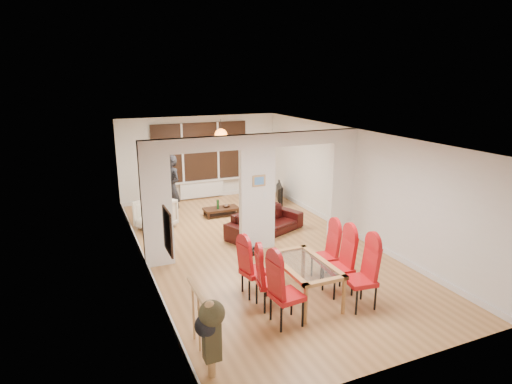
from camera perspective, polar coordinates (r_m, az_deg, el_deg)
floor at (r=9.82m, az=0.15°, el=-7.46°), size 5.00×9.00×0.01m
room_walls at (r=9.39m, az=0.16°, el=-0.13°), size 5.00×9.00×2.60m
divider_wall at (r=9.39m, az=0.16°, el=-0.13°), size 5.00×0.18×2.60m
bay_window_blinds at (r=13.44m, az=-7.43°, el=5.34°), size 3.00×0.08×1.80m
radiator at (r=13.66m, az=-7.21°, el=0.35°), size 1.40×0.08×0.50m
pendant_light at (r=12.35m, az=-4.70°, el=7.59°), size 0.36×0.36×0.36m
stair_newel at (r=6.20m, az=-7.49°, el=-16.46°), size 0.40×1.20×1.10m
wall_poster at (r=6.40m, az=-11.70°, el=-5.14°), size 0.04×0.52×0.67m
pillar_photo at (r=9.23m, az=0.40°, el=1.52°), size 0.30×0.03×0.25m
dining_table at (r=7.64m, az=6.45°, el=-11.73°), size 0.81×1.45×0.68m
dining_chair_la at (r=6.83m, az=4.15°, el=-12.99°), size 0.50×0.50×1.14m
dining_chair_lb at (r=7.29m, az=1.86°, el=-11.46°), size 0.49×0.49×1.04m
dining_chair_lc at (r=7.67m, az=-0.22°, el=-10.07°), size 0.49×0.49×1.02m
dining_chair_ra at (r=7.46m, az=13.75°, el=-10.81°), size 0.51×0.51×1.15m
dining_chair_rb at (r=7.83m, az=10.93°, el=-9.39°), size 0.49×0.49×1.13m
dining_chair_rc at (r=8.32m, az=9.15°, el=-8.06°), size 0.45×0.45×1.06m
sofa at (r=10.55m, az=1.21°, el=-4.06°), size 2.21×1.54×0.60m
armchair at (r=11.20m, az=-13.25°, el=-2.89°), size 1.13×1.14×0.76m
person at (r=11.69m, az=-11.22°, el=0.56°), size 0.76×0.64×1.77m
television at (r=13.17m, az=2.80°, el=-0.14°), size 1.01×0.49×0.59m
coffee_table at (r=12.01m, az=-4.66°, el=-2.63°), size 1.07×0.77×0.22m
bottle at (r=11.85m, az=-5.11°, el=-1.62°), size 0.07×0.07×0.28m
bowl at (r=12.03m, az=-3.99°, el=-1.90°), size 0.21×0.21×0.05m
shoes at (r=9.52m, az=-0.25°, el=-7.90°), size 0.24×0.26×0.10m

